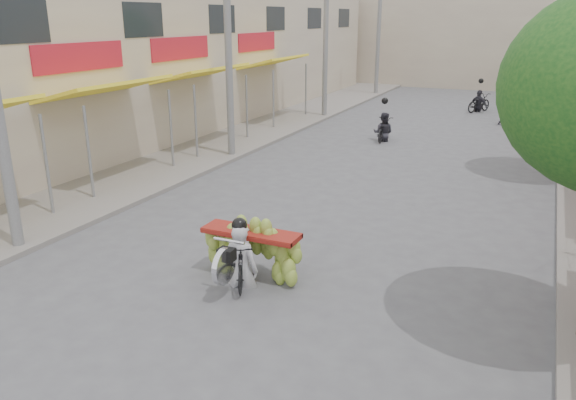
{
  "coord_description": "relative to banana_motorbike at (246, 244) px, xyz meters",
  "views": [
    {
      "loc": [
        4.38,
        -4.63,
        4.72
      ],
      "look_at": [
        -0.2,
        5.39,
        1.1
      ],
      "focal_mm": 35.0,
      "sensor_mm": 36.0,
      "label": 1
    }
  ],
  "objects": [
    {
      "name": "utility_pole_far",
      "position": [
        -5.11,
        17.29,
        3.28
      ],
      "size": [
        0.6,
        0.24,
        8.0
      ],
      "color": "slate",
      "rests_on": "ground"
    },
    {
      "name": "shophouse_row_left",
      "position": [
        -11.69,
        10.27,
        2.25
      ],
      "size": [
        9.77,
        40.0,
        6.0
      ],
      "color": "#BBAB93",
      "rests_on": "ground"
    },
    {
      "name": "bg_motorbike_c",
      "position": [
        1.56,
        22.1,
        0.04
      ],
      "size": [
        1.32,
        1.76,
        1.95
      ],
      "color": "black",
      "rests_on": "ground"
    },
    {
      "name": "banana_motorbike",
      "position": [
        0.0,
        0.0,
        0.0
      ],
      "size": [
        2.2,
        1.75,
        2.23
      ],
      "color": "black",
      "rests_on": "ground"
    },
    {
      "name": "far_building",
      "position": [
        0.29,
        34.29,
        2.75
      ],
      "size": [
        20.0,
        6.0,
        7.0
      ],
      "primitive_type": "cube",
      "color": "#BBAB93",
      "rests_on": "ground"
    },
    {
      "name": "bg_motorbike_a",
      "position": [
        -1.02,
        13.18,
        0.01
      ],
      "size": [
        0.82,
        1.58,
        1.95
      ],
      "color": "black",
      "rests_on": "ground"
    },
    {
      "name": "utility_pole_back",
      "position": [
        -5.11,
        26.29,
        3.28
      ],
      "size": [
        0.6,
        0.24,
        8.0
      ],
      "color": "slate",
      "rests_on": "ground"
    },
    {
      "name": "sidewalk_left",
      "position": [
        -6.71,
        11.29,
        -0.69
      ],
      "size": [
        4.0,
        60.0,
        0.12
      ],
      "primitive_type": "cube",
      "color": "gray",
      "rests_on": "ground"
    },
    {
      "name": "utility_pole_mid",
      "position": [
        -5.11,
        8.29,
        3.28
      ],
      "size": [
        0.6,
        0.24,
        8.0
      ],
      "color": "slate",
      "rests_on": "ground"
    },
    {
      "name": "bg_motorbike_b",
      "position": [
        3.36,
        18.74,
        0.13
      ],
      "size": [
        1.1,
        1.55,
        1.95
      ],
      "color": "black",
      "rests_on": "ground"
    }
  ]
}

